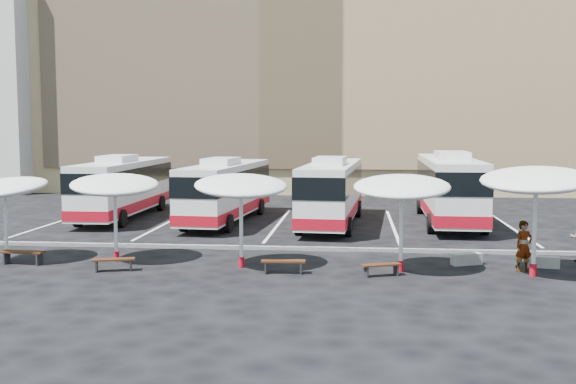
# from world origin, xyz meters

# --- Properties ---
(ground) EXTENTS (120.00, 120.00, 0.00)m
(ground) POSITION_xyz_m (0.00, 0.00, 0.00)
(ground) COLOR black
(ground) RESTS_ON ground
(sandstone_building) EXTENTS (42.00, 18.25, 29.60)m
(sandstone_building) POSITION_xyz_m (0.00, 31.87, 12.63)
(sandstone_building) COLOR tan
(sandstone_building) RESTS_ON ground
(curb_divider) EXTENTS (34.00, 0.25, 0.15)m
(curb_divider) POSITION_xyz_m (0.00, 0.50, 0.07)
(curb_divider) COLOR black
(curb_divider) RESTS_ON ground
(bay_lines) EXTENTS (24.15, 12.00, 0.01)m
(bay_lines) POSITION_xyz_m (0.00, 8.00, 0.01)
(bay_lines) COLOR white
(bay_lines) RESTS_ON ground
(bus_0) EXTENTS (2.67, 11.29, 3.58)m
(bus_0) POSITION_xyz_m (-9.03, 9.75, 1.83)
(bus_0) COLOR silver
(bus_0) RESTS_ON ground
(bus_1) EXTENTS (3.32, 11.24, 3.51)m
(bus_1) POSITION_xyz_m (-2.92, 8.61, 1.79)
(bus_1) COLOR silver
(bus_1) RESTS_ON ground
(bus_2) EXTENTS (3.24, 11.52, 3.61)m
(bus_2) POSITION_xyz_m (2.81, 8.10, 1.84)
(bus_2) COLOR silver
(bus_2) RESTS_ON ground
(bus_3) EXTENTS (3.08, 12.25, 3.87)m
(bus_3) POSITION_xyz_m (9.05, 9.50, 1.98)
(bus_3) COLOR silver
(bus_3) RESTS_ON ground
(sunshade_0) EXTENTS (4.18, 4.20, 3.33)m
(sunshade_0) POSITION_xyz_m (-9.23, -2.94, 2.83)
(sunshade_0) COLOR silver
(sunshade_0) RESTS_ON ground
(sunshade_1) EXTENTS (4.26, 4.29, 3.46)m
(sunshade_1) POSITION_xyz_m (-5.07, -2.50, 2.94)
(sunshade_1) COLOR silver
(sunshade_1) RESTS_ON ground
(sunshade_2) EXTENTS (4.24, 4.27, 3.54)m
(sunshade_2) POSITION_xyz_m (-0.11, -3.17, 3.00)
(sunshade_2) COLOR silver
(sunshade_2) RESTS_ON ground
(sunshade_3) EXTENTS (3.71, 3.75, 3.56)m
(sunshade_3) POSITION_xyz_m (5.65, -3.32, 3.03)
(sunshade_3) COLOR silver
(sunshade_3) RESTS_ON ground
(sunshade_4) EXTENTS (4.95, 4.97, 3.92)m
(sunshade_4) POSITION_xyz_m (10.16, -3.60, 3.33)
(sunshade_4) COLOR silver
(sunshade_4) RESTS_ON ground
(wood_bench_0) EXTENTS (1.67, 0.53, 0.51)m
(wood_bench_0) POSITION_xyz_m (-8.36, -3.41, 0.39)
(wood_bench_0) COLOR black
(wood_bench_0) RESTS_ON ground
(wood_bench_1) EXTENTS (1.53, 0.79, 0.45)m
(wood_bench_1) POSITION_xyz_m (-4.55, -4.22, 0.35)
(wood_bench_1) COLOR black
(wood_bench_1) RESTS_ON ground
(wood_bench_2) EXTENTS (1.57, 0.50, 0.47)m
(wood_bench_2) POSITION_xyz_m (1.53, -4.02, 0.36)
(wood_bench_2) COLOR black
(wood_bench_2) RESTS_ON ground
(wood_bench_3) EXTENTS (1.43, 0.84, 0.43)m
(wood_bench_3) POSITION_xyz_m (4.94, -4.10, 0.33)
(wood_bench_3) COLOR black
(wood_bench_3) RESTS_ON ground
(conc_bench_0) EXTENTS (1.21, 0.79, 0.43)m
(conc_bench_0) POSITION_xyz_m (8.19, -1.85, 0.22)
(conc_bench_0) COLOR gray
(conc_bench_0) RESTS_ON ground
(conc_bench_1) EXTENTS (1.14, 0.54, 0.41)m
(conc_bench_1) POSITION_xyz_m (10.91, -2.08, 0.21)
(conc_bench_1) COLOR gray
(conc_bench_1) RESTS_ON ground
(passenger_0) EXTENTS (0.78, 0.64, 1.82)m
(passenger_0) POSITION_xyz_m (10.01, -2.83, 0.91)
(passenger_0) COLOR black
(passenger_0) RESTS_ON ground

